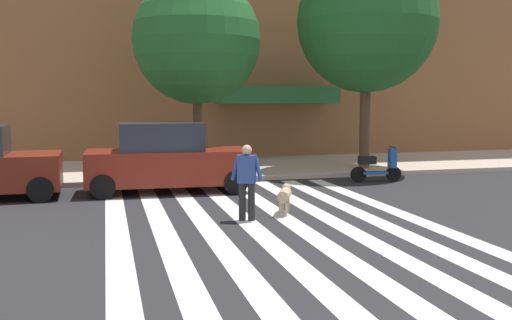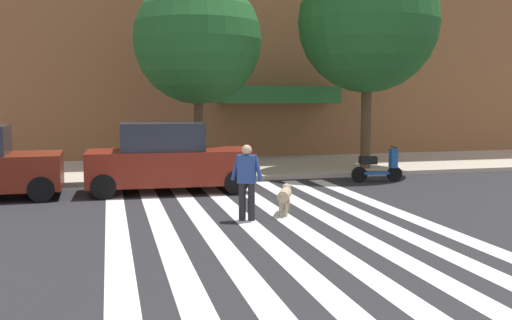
{
  "view_description": "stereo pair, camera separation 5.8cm",
  "coord_description": "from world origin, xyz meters",
  "px_view_note": "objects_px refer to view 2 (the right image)",
  "views": [
    {
      "loc": [
        -3.95,
        -3.41,
        2.64
      ],
      "look_at": [
        -0.83,
        8.54,
        1.3
      ],
      "focal_mm": 40.51,
      "sensor_mm": 36.0,
      "label": 1
    },
    {
      "loc": [
        -3.89,
        -3.42,
        2.64
      ],
      "look_at": [
        -0.83,
        8.54,
        1.3
      ],
      "focal_mm": 40.51,
      "sensor_mm": 36.0,
      "label": 2
    }
  ],
  "objects_px": {
    "street_tree_nearest": "(198,40)",
    "pedestrian_dog_walker": "(247,178)",
    "parked_scooter": "(377,167)",
    "dog_on_leash": "(285,195)",
    "parked_car_behind_first": "(167,159)",
    "street_tree_middle": "(368,23)"
  },
  "relations": [
    {
      "from": "parked_car_behind_first",
      "to": "street_tree_middle",
      "type": "xyz_separation_m",
      "value": [
        7.23,
        2.59,
        4.3
      ]
    },
    {
      "from": "parked_scooter",
      "to": "street_tree_nearest",
      "type": "relative_size",
      "value": 0.26
    },
    {
      "from": "parked_car_behind_first",
      "to": "street_tree_nearest",
      "type": "bearing_deg",
      "value": 63.7
    },
    {
      "from": "dog_on_leash",
      "to": "pedestrian_dog_walker",
      "type": "bearing_deg",
      "value": -154.57
    },
    {
      "from": "street_tree_nearest",
      "to": "pedestrian_dog_walker",
      "type": "distance_m",
      "value": 7.75
    },
    {
      "from": "parked_scooter",
      "to": "pedestrian_dog_walker",
      "type": "xyz_separation_m",
      "value": [
        -5.3,
        -4.57,
        0.45
      ]
    },
    {
      "from": "parked_scooter",
      "to": "street_tree_middle",
      "type": "relative_size",
      "value": 0.22
    },
    {
      "from": "parked_scooter",
      "to": "street_tree_nearest",
      "type": "distance_m",
      "value": 7.01
    },
    {
      "from": "street_tree_middle",
      "to": "pedestrian_dog_walker",
      "type": "distance_m",
      "value": 10.05
    },
    {
      "from": "parked_car_behind_first",
      "to": "dog_on_leash",
      "type": "xyz_separation_m",
      "value": [
        2.27,
        -3.8,
        -0.48
      ]
    },
    {
      "from": "parked_car_behind_first",
      "to": "pedestrian_dog_walker",
      "type": "distance_m",
      "value": 4.46
    },
    {
      "from": "parked_car_behind_first",
      "to": "street_tree_middle",
      "type": "bearing_deg",
      "value": 19.69
    },
    {
      "from": "street_tree_nearest",
      "to": "dog_on_leash",
      "type": "xyz_separation_m",
      "value": [
        0.97,
        -6.42,
        -4.03
      ]
    },
    {
      "from": "parked_scooter",
      "to": "dog_on_leash",
      "type": "bearing_deg",
      "value": -136.42
    },
    {
      "from": "parked_car_behind_first",
      "to": "dog_on_leash",
      "type": "relative_size",
      "value": 4.37
    },
    {
      "from": "pedestrian_dog_walker",
      "to": "dog_on_leash",
      "type": "distance_m",
      "value": 1.21
    },
    {
      "from": "parked_car_behind_first",
      "to": "street_tree_nearest",
      "type": "xyz_separation_m",
      "value": [
        1.3,
        2.62,
        3.55
      ]
    },
    {
      "from": "street_tree_nearest",
      "to": "pedestrian_dog_walker",
      "type": "xyz_separation_m",
      "value": [
        -0.03,
        -6.89,
        -3.54
      ]
    },
    {
      "from": "parked_scooter",
      "to": "pedestrian_dog_walker",
      "type": "bearing_deg",
      "value": -139.24
    },
    {
      "from": "parked_car_behind_first",
      "to": "parked_scooter",
      "type": "bearing_deg",
      "value": 2.56
    },
    {
      "from": "street_tree_nearest",
      "to": "parked_car_behind_first",
      "type": "bearing_deg",
      "value": -116.3
    },
    {
      "from": "pedestrian_dog_walker",
      "to": "street_tree_middle",
      "type": "bearing_deg",
      "value": 49.01
    }
  ]
}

